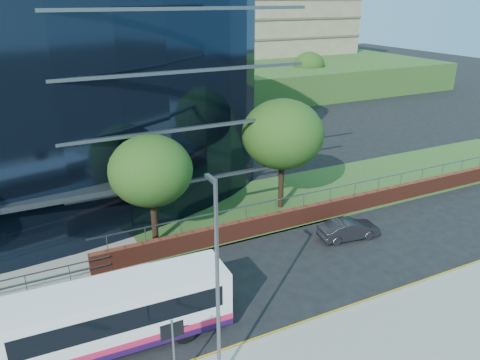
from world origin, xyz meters
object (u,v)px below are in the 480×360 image
tree_far_c (151,171)px  tree_dist_f (309,65)px  tree_dist_e (212,72)px  streetlight_east (217,281)px  city_bus (107,317)px  tree_far_d (283,134)px  street_sign (173,339)px  parked_car (349,229)px

tree_far_c → tree_dist_f: (33.00, 33.00, -0.33)m
tree_dist_e → tree_dist_f: size_ratio=1.08×
tree_dist_e → streetlight_east: (-18.00, -42.17, -0.10)m
streetlight_east → city_bus: 5.76m
tree_far_d → tree_far_c: bearing=-173.7°
street_sign → tree_dist_f: (35.50, 43.59, 2.06)m
street_sign → tree_dist_f: 56.25m
street_sign → tree_dist_e: 45.99m
tree_far_c → tree_far_d: 9.08m
street_sign → tree_dist_f: bearing=50.8°
tree_far_c → parked_car: 11.98m
streetlight_east → city_bus: streetlight_east is taller
tree_far_c → tree_dist_e: 35.36m
street_sign → streetlight_east: size_ratio=0.35×
tree_far_d → tree_dist_e: tree_far_d is taller
street_sign → streetlight_east: streetlight_east is taller
streetlight_east → street_sign: bearing=158.6°
tree_dist_e → tree_far_d: bearing=-104.9°
tree_far_c → tree_dist_f: bearing=45.0°
street_sign → tree_far_c: 11.14m
street_sign → city_bus: street_sign is taller
streetlight_east → tree_far_c: bearing=84.9°
tree_dist_f → city_bus: bearing=-132.6°
streetlight_east → parked_car: (11.41, 6.73, -3.84)m
city_bus → streetlight_east: bearing=-47.8°
tree_dist_e → parked_car: (-6.59, -35.44, -3.94)m
tree_dist_e → city_bus: tree_dist_e is taller
tree_far_c → streetlight_east: size_ratio=0.81×
street_sign → tree_far_c: (2.50, 10.59, 2.39)m
tree_far_d → tree_dist_f: bearing=53.1°
tree_far_c → parked_car: size_ratio=1.79×
tree_far_d → tree_dist_f: tree_far_d is taller
street_sign → tree_far_d: (11.50, 11.59, 3.04)m
tree_dist_e → city_bus: 43.97m
streetlight_east → tree_dist_f: bearing=52.4°
tree_dist_f → parked_car: size_ratio=1.66×
tree_dist_f → city_bus: (-37.19, -40.41, -2.75)m
streetlight_east → tree_dist_e: bearing=66.9°
tree_far_d → parked_car: bearing=-75.5°
street_sign → tree_dist_e: (19.50, 41.59, 2.39)m
street_sign → parked_car: (12.91, 6.15, -1.55)m
tree_far_d → tree_dist_e: bearing=75.1°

